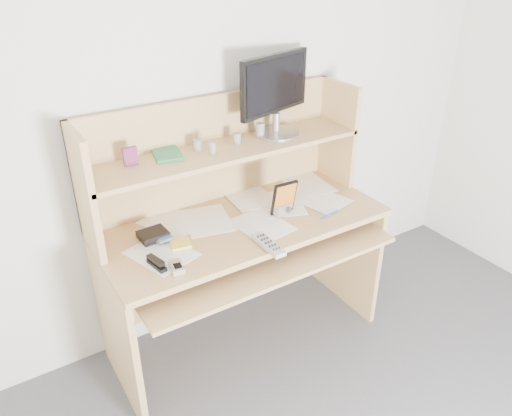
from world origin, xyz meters
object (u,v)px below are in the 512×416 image
monitor (275,93)px  tv_remote (268,245)px  keyboard (233,251)px  game_case (284,198)px  desk (236,224)px

monitor → tv_remote: bearing=-141.3°
keyboard → game_case: game_case is taller
desk → game_case: 0.28m
tv_remote → monitor: bearing=53.6°
keyboard → tv_remote: tv_remote is taller
tv_remote → game_case: game_case is taller
desk → monitor: size_ratio=3.12×
keyboard → monitor: monitor is taller
keyboard → game_case: (0.31, 0.04, 0.18)m
desk → monitor: 0.68m
tv_remote → game_case: (0.23, 0.21, 0.08)m
tv_remote → monitor: (0.33, 0.45, 0.53)m
tv_remote → game_case: 0.32m
keyboard → tv_remote: 0.22m
desk → keyboard: (-0.11, -0.17, -0.03)m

